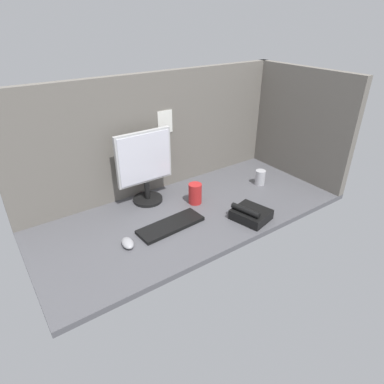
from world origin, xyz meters
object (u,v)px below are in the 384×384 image
(mug_red_plastic, at_px, (195,194))
(keyboard, at_px, (171,225))
(mug_steel, at_px, (260,177))
(desk_phone, at_px, (251,214))
(mouse, at_px, (128,243))
(monitor, at_px, (145,165))

(mug_red_plastic, bearing_deg, keyboard, -152.47)
(mug_steel, xyz_separation_m, desk_phone, (-0.35, -0.27, -0.02))
(keyboard, distance_m, mug_red_plastic, 0.29)
(mouse, distance_m, mug_red_plastic, 0.54)
(mug_steel, bearing_deg, monitor, 161.35)
(mouse, bearing_deg, monitor, 57.96)
(keyboard, relative_size, desk_phone, 1.65)
(mug_steel, height_order, desk_phone, mug_steel)
(monitor, bearing_deg, mouse, -130.51)
(keyboard, height_order, mug_steel, mug_steel)
(keyboard, distance_m, mouse, 0.26)
(desk_phone, bearing_deg, monitor, 125.73)
(mouse, height_order, desk_phone, desk_phone)
(mouse, height_order, mug_steel, mug_steel)
(mouse, bearing_deg, mug_red_plastic, 24.76)
(desk_phone, bearing_deg, keyboard, 154.94)
(mug_red_plastic, bearing_deg, mug_steel, -5.70)
(keyboard, relative_size, mug_steel, 3.70)
(mug_red_plastic, xyz_separation_m, desk_phone, (0.15, -0.32, -0.03))
(mug_steel, bearing_deg, mouse, -174.28)
(desk_phone, bearing_deg, mug_steel, 38.11)
(monitor, distance_m, mug_steel, 0.78)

